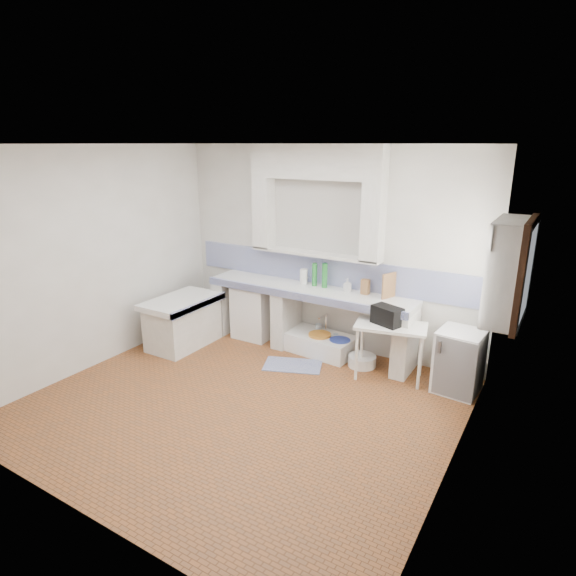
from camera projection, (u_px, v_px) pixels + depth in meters
The scene contains 36 objects.
floor at pixel (242, 404), 5.38m from camera, with size 4.50×4.50×0.00m, color brown.
ceiling at pixel (234, 144), 4.57m from camera, with size 4.50×4.50×0.00m, color silver.
wall_back at pixel (325, 249), 6.61m from camera, with size 4.50×4.50×0.00m, color silver.
wall_front at pixel (66, 354), 3.34m from camera, with size 4.50×4.50×0.00m, color silver.
wall_left at pixel (96, 258), 6.09m from camera, with size 4.50×4.50×0.00m, color silver.
wall_right at pixel (462, 325), 3.86m from camera, with size 4.50×4.50×0.00m, color silver.
alcove_mass at pixel (316, 162), 6.22m from camera, with size 1.90×0.25×0.45m, color silver.
window_frame at pixel (510, 271), 4.70m from camera, with size 0.35×0.86×1.06m, color #341B10.
lace_valance at pixel (499, 232), 4.66m from camera, with size 0.01×0.84×0.24m, color white.
counter_slab at pixel (308, 291), 6.57m from camera, with size 3.00×0.60×0.08m, color white.
counter_lip at pixel (298, 296), 6.34m from camera, with size 3.00×0.04×0.10m, color navy.
counter_pier_left at pixel (228, 305), 7.40m from camera, with size 0.20×0.55×0.82m, color silver.
counter_pier_mid at pixel (286, 317), 6.88m from camera, with size 0.20×0.55×0.82m, color silver.
counter_pier_right at pixel (405, 342), 6.01m from camera, with size 0.20×0.55×0.82m, color silver.
peninsula_top at pixel (182, 301), 6.77m from camera, with size 0.70×1.10×0.08m, color white.
peninsula_base at pixel (183, 325), 6.87m from camera, with size 0.60×1.00×0.62m, color silver.
peninsula_lip at pixel (199, 305), 6.60m from camera, with size 0.04×1.10×0.10m, color navy.
backsplash at pixel (324, 270), 6.69m from camera, with size 4.27×0.03×0.40m, color navy.
stove at pixel (255, 311), 7.17m from camera, with size 0.55×0.54×0.79m, color white.
sink at pixel (320, 344), 6.68m from camera, with size 0.97×0.52×0.23m, color white.
side_table at pixel (389, 351), 5.88m from camera, with size 0.85×0.47×0.04m, color white.
fridge at pixel (459, 361), 5.56m from camera, with size 0.49×0.49×0.75m, color white.
bucket_red at pixel (300, 338), 6.85m from camera, with size 0.28×0.28×0.26m, color #C1482E.
bucket_orange at pixel (320, 343), 6.63m from camera, with size 0.31×0.31×0.29m, color orange.
bucket_blue at pixel (340, 349), 6.49m from camera, with size 0.29×0.29×0.27m, color #293DA8.
basin_white at pixel (362, 361), 6.28m from camera, with size 0.36×0.36×0.14m, color white.
water_bottle_a at pixel (318, 335), 6.85m from camera, with size 0.09×0.09×0.34m, color silver.
water_bottle_b at pixel (336, 343), 6.68m from camera, with size 0.07×0.07×0.27m, color silver.
black_bag at pixel (387, 316), 5.76m from camera, with size 0.36×0.21×0.23m, color black.
green_bottle_a at pixel (315, 275), 6.63m from camera, with size 0.07×0.07×0.32m, color #20782B.
green_bottle_b at pixel (325, 275), 6.55m from camera, with size 0.07×0.07×0.34m, color #20782B.
knife_block at pixel (365, 287), 6.27m from camera, with size 0.10×0.08×0.20m, color #96653C.
cutting_board at pixel (389, 286), 6.10m from camera, with size 0.02×0.24×0.33m, color #96653C.
paper_towel at pixel (304, 277), 6.73m from camera, with size 0.11×0.11×0.21m, color white.
soap_bottle at pixel (347, 285), 6.40m from camera, with size 0.08×0.08×0.18m, color white.
rug at pixel (293, 365), 6.29m from camera, with size 0.75×0.43×0.01m, color navy.
Camera 1 is at (2.91, -3.82, 2.81)m, focal length 29.86 mm.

